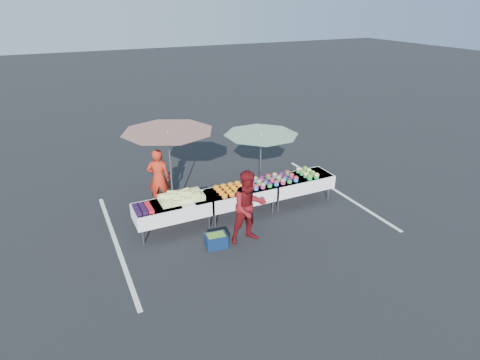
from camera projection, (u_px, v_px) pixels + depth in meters
name	position (u px, v px, depth m)	size (l,w,h in m)	color
ground	(240.00, 214.00, 10.59)	(80.00, 80.00, 0.00)	black
stripe_left	(116.00, 243.00, 9.33)	(0.10, 5.00, 0.00)	silver
stripe_right	(338.00, 192.00, 11.84)	(0.10, 5.00, 0.00)	silver
table_left	(173.00, 209.00, 9.64)	(1.86, 0.81, 0.75)	white
table_center	(240.00, 195.00, 10.35)	(1.86, 0.81, 0.75)	white
table_right	(299.00, 182.00, 11.05)	(1.86, 0.81, 0.75)	white
berry_punnets	(143.00, 209.00, 9.23)	(0.40, 0.54, 0.08)	black
corn_pile	(181.00, 197.00, 9.66)	(1.16, 0.57, 0.26)	#DCDB71
plastic_bags	(188.00, 205.00, 9.43)	(0.30, 0.25, 0.05)	white
carrot_bowls	(231.00, 189.00, 10.15)	(0.75, 0.69, 0.11)	orange
potato_cups	(272.00, 179.00, 10.62)	(1.34, 0.58, 0.16)	blue
bean_baskets	(307.00, 173.00, 11.05)	(0.36, 0.68, 0.15)	green
vendor	(159.00, 178.00, 10.71)	(0.60, 0.39, 1.64)	#AF2614
customer	(249.00, 207.00, 9.11)	(0.85, 0.66, 1.76)	#610E12
umbrella_left	(168.00, 139.00, 9.74)	(2.33, 2.33, 2.31)	black
umbrella_right	(261.00, 140.00, 10.48)	(2.59, 2.59, 2.01)	black
storage_bin	(216.00, 240.00, 9.15)	(0.52, 0.41, 0.32)	#0C1D3E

